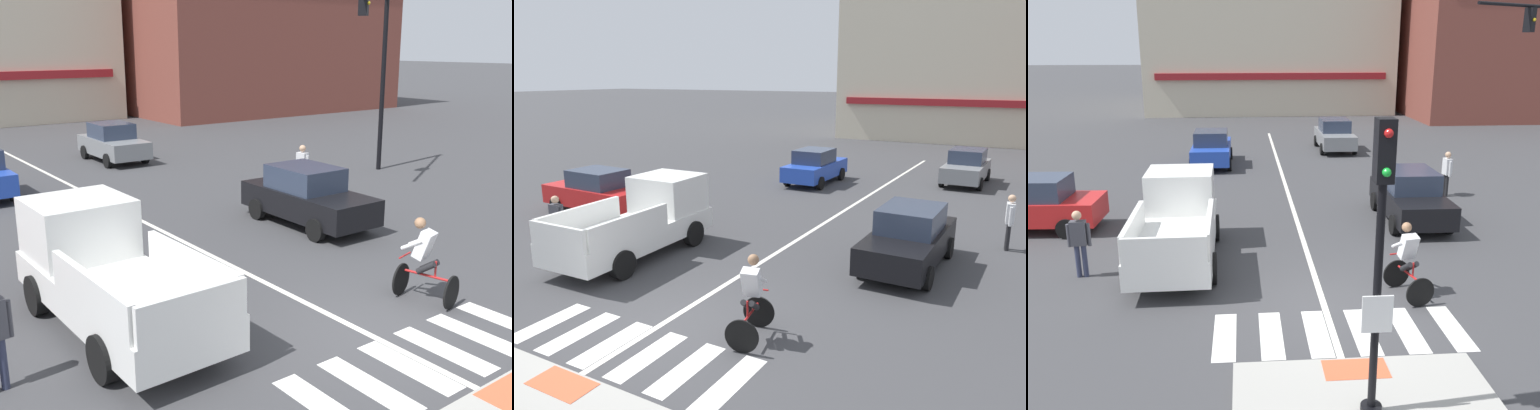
# 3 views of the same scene
# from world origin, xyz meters

# --- Properties ---
(ground_plane) EXTENTS (300.00, 300.00, 0.00)m
(ground_plane) POSITION_xyz_m (0.00, 0.00, 0.00)
(ground_plane) COLOR #3D3D3F
(crosswalk_stripe_a) EXTENTS (0.44, 1.80, 0.01)m
(crosswalk_stripe_a) POSITION_xyz_m (-2.25, -1.03, 0.00)
(crosswalk_stripe_a) COLOR silver
(crosswalk_stripe_a) RESTS_ON ground
(crosswalk_stripe_b) EXTENTS (0.44, 1.80, 0.01)m
(crosswalk_stripe_b) POSITION_xyz_m (-1.35, -1.03, 0.00)
(crosswalk_stripe_b) COLOR silver
(crosswalk_stripe_b) RESTS_ON ground
(crosswalk_stripe_c) EXTENTS (0.44, 1.80, 0.01)m
(crosswalk_stripe_c) POSITION_xyz_m (-0.45, -1.03, 0.00)
(crosswalk_stripe_c) COLOR silver
(crosswalk_stripe_c) RESTS_ON ground
(crosswalk_stripe_d) EXTENTS (0.44, 1.80, 0.01)m
(crosswalk_stripe_d) POSITION_xyz_m (0.45, -1.03, 0.00)
(crosswalk_stripe_d) COLOR silver
(crosswalk_stripe_d) RESTS_ON ground
(crosswalk_stripe_e) EXTENTS (0.44, 1.80, 0.01)m
(crosswalk_stripe_e) POSITION_xyz_m (1.35, -1.03, 0.00)
(crosswalk_stripe_e) COLOR silver
(crosswalk_stripe_e) RESTS_ON ground
(crosswalk_stripe_f) EXTENTS (0.44, 1.80, 0.01)m
(crosswalk_stripe_f) POSITION_xyz_m (2.25, -1.03, 0.00)
(crosswalk_stripe_f) COLOR silver
(crosswalk_stripe_f) RESTS_ON ground
(lane_centre_line) EXTENTS (0.14, 28.00, 0.01)m
(lane_centre_line) POSITION_xyz_m (-0.14, 10.00, 0.00)
(lane_centre_line) COLOR silver
(lane_centre_line) RESTS_ON ground
(traffic_light_mast) EXTENTS (5.44, 3.03, 6.92)m
(traffic_light_mast) POSITION_xyz_m (9.88, 9.37, 4.60)
(traffic_light_mast) COLOR black
(traffic_light_mast) RESTS_ON ground
(building_corner_left) EXTENTS (20.61, 14.50, 10.99)m
(building_corner_left) POSITION_xyz_m (21.15, 33.36, 5.51)
(building_corner_left) COLOR brown
(building_corner_left) RESTS_ON ground
(car_black_eastbound_mid) EXTENTS (1.88, 4.12, 1.64)m
(car_black_eastbound_mid) POSITION_xyz_m (3.44, 5.82, 0.81)
(car_black_eastbound_mid) COLOR black
(car_black_eastbound_mid) RESTS_ON ground
(car_grey_eastbound_distant) EXTENTS (1.88, 4.12, 1.64)m
(car_grey_eastbound_distant) POSITION_xyz_m (3.08, 18.04, 0.81)
(car_grey_eastbound_distant) COLOR slate
(car_grey_eastbound_distant) RESTS_ON ground
(pickup_truck_white_westbound_near) EXTENTS (2.13, 5.13, 2.08)m
(pickup_truck_white_westbound_near) POSITION_xyz_m (-3.56, 3.31, 0.98)
(pickup_truck_white_westbound_near) COLOR white
(pickup_truck_white_westbound_near) RESTS_ON ground
(cyclist) EXTENTS (0.89, 1.21, 1.68)m
(cyclist) POSITION_xyz_m (1.76, 0.49, 0.87)
(cyclist) COLOR black
(cyclist) RESTS_ON ground
(pedestrian_waiting_far_side) EXTENTS (0.26, 0.55, 1.67)m
(pedestrian_waiting_far_side) POSITION_xyz_m (5.66, 8.59, 0.98)
(pedestrian_waiting_far_side) COLOR black
(pedestrian_waiting_far_side) RESTS_ON ground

